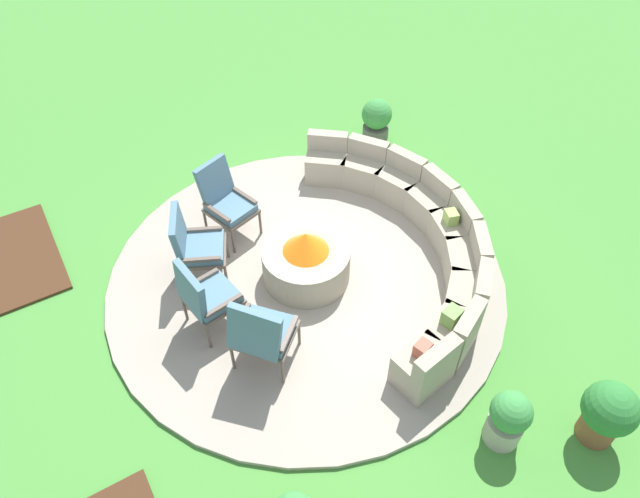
{
  "coord_description": "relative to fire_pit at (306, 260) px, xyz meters",
  "views": [
    {
      "loc": [
        4.34,
        -2.35,
        5.74
      ],
      "look_at": [
        0.0,
        0.2,
        0.45
      ],
      "focal_mm": 33.11,
      "sensor_mm": 36.0,
      "label": 1
    }
  ],
  "objects": [
    {
      "name": "lounge_chair_front_left",
      "position": [
        -1.27,
        -0.49,
        0.25
      ],
      "size": [
        0.75,
        0.68,
        1.07
      ],
      "rotation": [
        0.0,
        0.0,
        5.01
      ],
      "color": "brown",
      "rests_on": "patio_circle"
    },
    {
      "name": "mulch_bed_left",
      "position": [
        -2.26,
        -3.2,
        -0.34
      ],
      "size": [
        1.8,
        1.15,
        0.04
      ],
      "primitive_type": "cube",
      "color": "#472B19",
      "rests_on": "ground_plane"
    },
    {
      "name": "patio_circle",
      "position": [
        0.0,
        0.0,
        -0.33
      ],
      "size": [
        5.02,
        5.02,
        0.06
      ],
      "primitive_type": "cylinder",
      "color": "#9E9384",
      "rests_on": "ground_plane"
    },
    {
      "name": "potted_plant_0",
      "position": [
        3.34,
        1.52,
        0.09
      ],
      "size": [
        0.55,
        0.55,
        0.8
      ],
      "color": "brown",
      "rests_on": "ground_plane"
    },
    {
      "name": "potted_plant_3",
      "position": [
        2.88,
        0.66,
        0.03
      ],
      "size": [
        0.42,
        0.42,
        0.73
      ],
      "color": "#A89E8E",
      "rests_on": "ground_plane"
    },
    {
      "name": "potted_plant_1",
      "position": [
        -2.1,
        2.49,
        0.01
      ],
      "size": [
        0.48,
        0.48,
        0.68
      ],
      "color": "#605B56",
      "rests_on": "ground_plane"
    },
    {
      "name": "lounge_chair_back_right",
      "position": [
        0.88,
        -1.04,
        0.27
      ],
      "size": [
        0.84,
        0.86,
        1.11
      ],
      "rotation": [
        0.0,
        0.0,
        7.01
      ],
      "color": "brown",
      "rests_on": "patio_circle"
    },
    {
      "name": "fire_pit",
      "position": [
        0.0,
        0.0,
        0.0
      ],
      "size": [
        1.1,
        1.1,
        0.75
      ],
      "color": "#9E937F",
      "rests_on": "patio_circle"
    },
    {
      "name": "ground_plane",
      "position": [
        0.0,
        0.0,
        -0.36
      ],
      "size": [
        24.0,
        24.0,
        0.0
      ],
      "primitive_type": "plane",
      "color": "#478C38"
    },
    {
      "name": "lounge_chair_back_left",
      "position": [
        0.1,
        -1.35,
        0.26
      ],
      "size": [
        0.64,
        0.65,
        1.07
      ],
      "rotation": [
        0.0,
        0.0,
        6.45
      ],
      "color": "brown",
      "rests_on": "patio_circle"
    },
    {
      "name": "lounge_chair_front_right",
      "position": [
        -0.71,
        -1.15,
        0.25
      ],
      "size": [
        0.76,
        0.77,
        1.06
      ],
      "rotation": [
        0.0,
        0.0,
        5.85
      ],
      "color": "brown",
      "rests_on": "patio_circle"
    },
    {
      "name": "curved_stone_bench",
      "position": [
        0.38,
        1.44,
        -0.01
      ],
      "size": [
        4.11,
        2.19,
        0.71
      ],
      "color": "#9E937F",
      "rests_on": "patio_circle"
    }
  ]
}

